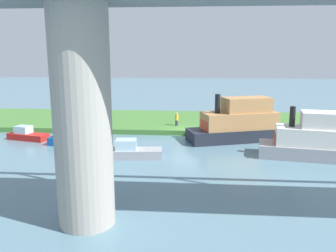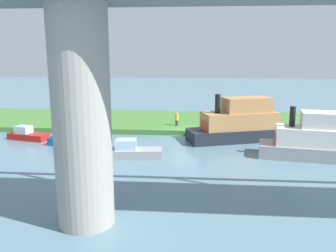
# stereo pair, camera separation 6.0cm
# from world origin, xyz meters

# --- Properties ---
(ground_plane) EXTENTS (160.00, 160.00, 0.00)m
(ground_plane) POSITION_xyz_m (0.00, 0.00, 0.00)
(ground_plane) COLOR slate
(grassy_bank) EXTENTS (80.00, 12.00, 0.50)m
(grassy_bank) POSITION_xyz_m (0.00, -6.00, 0.25)
(grassy_bank) COLOR #427533
(grassy_bank) RESTS_ON ground
(bridge_pylon) EXTENTS (2.65, 2.65, 10.13)m
(bridge_pylon) POSITION_xyz_m (4.14, 18.41, 5.06)
(bridge_pylon) COLOR #9E998E
(bridge_pylon) RESTS_ON ground
(person_on_bank) EXTENTS (0.51, 0.51, 1.39)m
(person_on_bank) POSITION_xyz_m (1.08, -2.51, 1.20)
(person_on_bank) COLOR #2D334C
(person_on_bank) RESTS_ON grassy_bank
(mooring_post) EXTENTS (0.20, 0.20, 0.98)m
(mooring_post) POSITION_xyz_m (-7.17, -1.35, 0.99)
(mooring_post) COLOR brown
(mooring_post) RESTS_ON grassy_bank
(houseboat_blue) EXTENTS (9.04, 5.40, 4.38)m
(houseboat_blue) POSITION_xyz_m (-4.78, 1.45, 1.62)
(houseboat_blue) COLOR #1E232D
(houseboat_blue) RESTS_ON ground
(motorboat_red) EXTENTS (4.51, 1.98, 1.46)m
(motorboat_red) POSITION_xyz_m (3.96, 7.71, 0.52)
(motorboat_red) COLOR #99999E
(motorboat_red) RESTS_ON ground
(pontoon_yellow) EXTENTS (8.16, 3.91, 4.00)m
(pontoon_yellow) POSITION_xyz_m (-10.16, 6.75, 1.48)
(pontoon_yellow) COLOR #99999E
(pontoon_yellow) RESTS_ON ground
(motorboat_white) EXTENTS (4.78, 2.53, 1.51)m
(motorboat_white) POSITION_xyz_m (9.80, 4.48, 0.54)
(motorboat_white) COLOR #195199
(motorboat_white) RESTS_ON ground
(riverboat_paddlewheel) EXTENTS (4.07, 2.27, 1.28)m
(riverboat_paddlewheel) POSITION_xyz_m (14.85, 2.78, 0.46)
(riverboat_paddlewheel) COLOR red
(riverboat_paddlewheel) RESTS_ON ground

